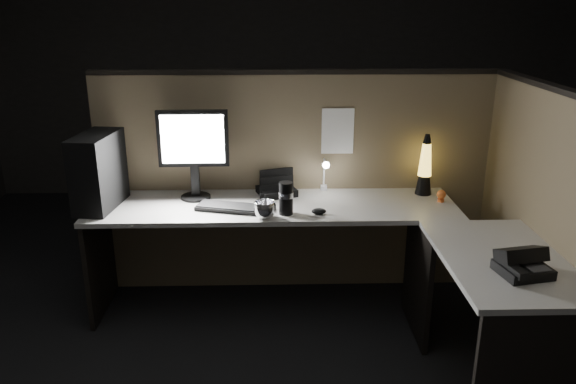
{
  "coord_description": "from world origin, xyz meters",
  "views": [
    {
      "loc": [
        -0.15,
        -2.72,
        1.95
      ],
      "look_at": [
        -0.06,
        0.35,
        0.9
      ],
      "focal_mm": 35.0,
      "sensor_mm": 36.0,
      "label": 1
    }
  ],
  "objects_px": {
    "pc_tower": "(98,171)",
    "keyboard": "(234,208)",
    "desk_phone": "(522,263)",
    "lava_lamp": "(425,170)",
    "monitor": "(193,146)"
  },
  "relations": [
    {
      "from": "pc_tower",
      "to": "keyboard",
      "type": "distance_m",
      "value": 0.86
    },
    {
      "from": "pc_tower",
      "to": "keyboard",
      "type": "height_order",
      "value": "pc_tower"
    },
    {
      "from": "lava_lamp",
      "to": "desk_phone",
      "type": "height_order",
      "value": "lava_lamp"
    },
    {
      "from": "keyboard",
      "to": "lava_lamp",
      "type": "relative_size",
      "value": 1.15
    },
    {
      "from": "desk_phone",
      "to": "lava_lamp",
      "type": "bearing_deg",
      "value": 87.13
    },
    {
      "from": "pc_tower",
      "to": "lava_lamp",
      "type": "distance_m",
      "value": 2.07
    },
    {
      "from": "monitor",
      "to": "desk_phone",
      "type": "distance_m",
      "value": 2.03
    },
    {
      "from": "pc_tower",
      "to": "desk_phone",
      "type": "xyz_separation_m",
      "value": [
        2.23,
        -0.97,
        -0.18
      ]
    },
    {
      "from": "pc_tower",
      "to": "lava_lamp",
      "type": "xyz_separation_m",
      "value": [
        2.07,
        0.18,
        -0.06
      ]
    },
    {
      "from": "monitor",
      "to": "keyboard",
      "type": "distance_m",
      "value": 0.49
    },
    {
      "from": "pc_tower",
      "to": "monitor",
      "type": "bearing_deg",
      "value": 22.0
    },
    {
      "from": "keyboard",
      "to": "lava_lamp",
      "type": "distance_m",
      "value": 1.28
    },
    {
      "from": "pc_tower",
      "to": "monitor",
      "type": "relative_size",
      "value": 0.8
    },
    {
      "from": "desk_phone",
      "to": "monitor",
      "type": "bearing_deg",
      "value": 135.01
    },
    {
      "from": "lava_lamp",
      "to": "desk_phone",
      "type": "bearing_deg",
      "value": -81.73
    }
  ]
}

